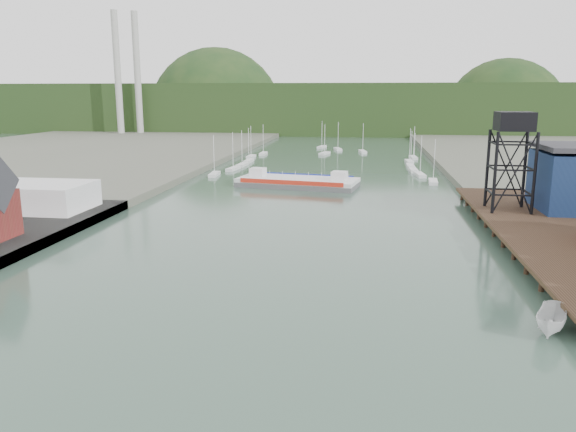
# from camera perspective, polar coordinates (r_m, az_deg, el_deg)

# --- Properties ---
(ground) EXTENTS (600.00, 600.00, 0.00)m
(ground) POSITION_cam_1_polar(r_m,az_deg,el_deg) (44.21, -8.89, -16.19)
(ground) COLOR #2E4839
(ground) RESTS_ON ground
(east_pier) EXTENTS (14.00, 70.00, 2.45)m
(east_pier) POSITION_cam_1_polar(r_m,az_deg,el_deg) (87.89, 24.48, -1.34)
(east_pier) COLOR black
(east_pier) RESTS_ON ground
(white_shed) EXTENTS (18.00, 12.00, 4.50)m
(white_shed) POSITION_cam_1_polar(r_m,az_deg,el_deg) (104.85, -24.27, 1.83)
(white_shed) COLOR silver
(white_shed) RESTS_ON west_quay
(lift_tower) EXTENTS (6.50, 6.50, 16.00)m
(lift_tower) POSITION_cam_1_polar(r_m,az_deg,el_deg) (97.95, 21.97, 8.33)
(lift_tower) COLOR black
(lift_tower) RESTS_ON east_pier
(marina_sailboats) EXTENTS (57.71, 92.65, 0.90)m
(marina_sailboats) POSITION_cam_1_polar(r_m,az_deg,el_deg) (177.10, 4.24, 5.62)
(marina_sailboats) COLOR silver
(marina_sailboats) RESTS_ON ground
(smokestacks) EXTENTS (11.20, 8.20, 60.00)m
(smokestacks) POSITION_cam_1_polar(r_m,az_deg,el_deg) (294.33, -15.98, 13.64)
(smokestacks) COLOR #A4A49F
(smokestacks) RESTS_ON ground
(distant_hills) EXTENTS (500.00, 120.00, 80.00)m
(distant_hills) POSITION_cam_1_polar(r_m,az_deg,el_deg) (338.92, 5.50, 10.50)
(distant_hills) COLOR black
(distant_hills) RESTS_ON ground
(chain_ferry) EXTENTS (28.60, 15.29, 3.91)m
(chain_ferry) POSITION_cam_1_polar(r_m,az_deg,el_deg) (129.35, 0.99, 3.51)
(chain_ferry) COLOR #515154
(chain_ferry) RESTS_ON ground
(motorboat) EXTENTS (4.73, 6.79, 2.46)m
(motorboat) POSITION_cam_1_polar(r_m,az_deg,el_deg) (55.80, 25.21, -9.65)
(motorboat) COLOR silver
(motorboat) RESTS_ON ground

